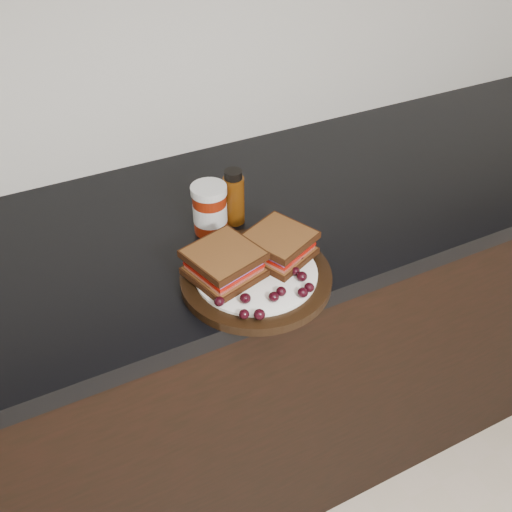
{
  "coord_description": "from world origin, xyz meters",
  "views": [
    {
      "loc": [
        -0.12,
        0.78,
        1.6
      ],
      "look_at": [
        0.24,
        1.49,
        0.96
      ],
      "focal_mm": 40.0,
      "sensor_mm": 36.0,
      "label": 1
    }
  ],
  "objects_px": {
    "sandwich_left": "(224,263)",
    "condiment_jar": "(210,209)",
    "plate": "(256,277)",
    "oil_bottle": "(234,197)"
  },
  "relations": [
    {
      "from": "sandwich_left",
      "to": "condiment_jar",
      "type": "distance_m",
      "value": 0.17
    },
    {
      "from": "plate",
      "to": "oil_bottle",
      "type": "xyz_separation_m",
      "value": [
        0.05,
        0.19,
        0.05
      ]
    },
    {
      "from": "sandwich_left",
      "to": "oil_bottle",
      "type": "xyz_separation_m",
      "value": [
        0.1,
        0.17,
        0.01
      ]
    },
    {
      "from": "sandwich_left",
      "to": "condiment_jar",
      "type": "height_order",
      "value": "condiment_jar"
    },
    {
      "from": "condiment_jar",
      "to": "sandwich_left",
      "type": "bearing_deg",
      "value": -104.66
    },
    {
      "from": "oil_bottle",
      "to": "plate",
      "type": "bearing_deg",
      "value": -103.33
    },
    {
      "from": "plate",
      "to": "condiment_jar",
      "type": "height_order",
      "value": "condiment_jar"
    },
    {
      "from": "sandwich_left",
      "to": "condiment_jar",
      "type": "relative_size",
      "value": 1.1
    },
    {
      "from": "condiment_jar",
      "to": "oil_bottle",
      "type": "height_order",
      "value": "oil_bottle"
    },
    {
      "from": "sandwich_left",
      "to": "oil_bottle",
      "type": "height_order",
      "value": "oil_bottle"
    }
  ]
}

